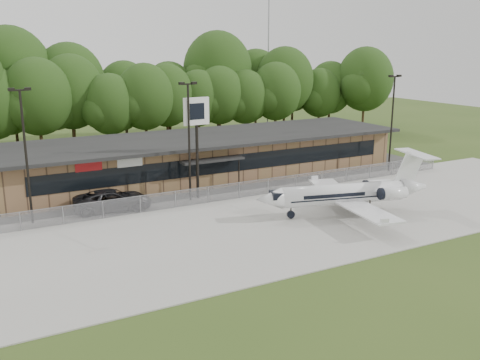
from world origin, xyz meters
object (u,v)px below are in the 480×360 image
terminal (206,156)px  pole_sign (197,122)px  business_jet (349,194)px  suv (113,200)px

terminal → pole_sign: bearing=-120.1°
pole_sign → business_jet: bearing=-52.6°
terminal → business_jet: size_ratio=2.84×
business_jet → suv: bearing=162.1°
suv → pole_sign: size_ratio=0.71×
business_jet → pole_sign: (-8.55, 10.01, 5.06)m
suv → business_jet: bearing=-114.9°
suv → pole_sign: pole_sign is taller
terminal → business_jet: bearing=-75.6°
business_jet → suv: size_ratio=2.29×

